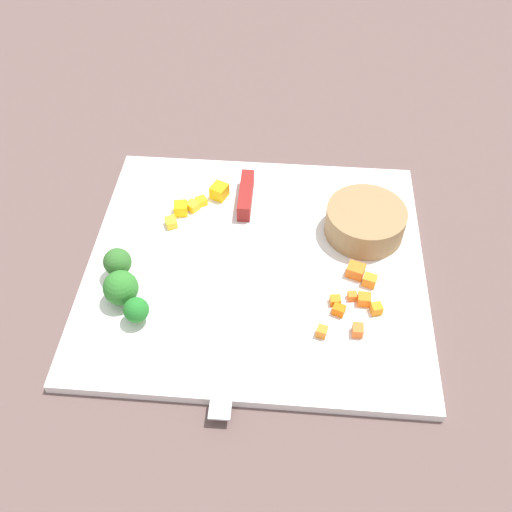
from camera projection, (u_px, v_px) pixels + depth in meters
ground_plane at (256, 268)px, 0.71m from camera, size 4.00×4.00×0.00m
cutting_board at (256, 265)px, 0.71m from camera, size 0.41×0.38×0.01m
prep_bowl at (365, 221)px, 0.72m from camera, size 0.10×0.10×0.04m
chef_knife at (241, 232)px, 0.73m from camera, size 0.02×0.35×0.02m
carrot_dice_0 at (335, 300)px, 0.66m from camera, size 0.01×0.01×0.01m
carrot_dice_1 at (352, 296)px, 0.66m from camera, size 0.01×0.01×0.01m
carrot_dice_2 at (376, 309)px, 0.65m from camera, size 0.01×0.01×0.01m
carrot_dice_3 at (364, 299)px, 0.66m from camera, size 0.02×0.01×0.01m
carrot_dice_4 at (358, 330)px, 0.63m from camera, size 0.01×0.01×0.01m
carrot_dice_5 at (370, 280)px, 0.68m from camera, size 0.02×0.02×0.01m
carrot_dice_6 at (339, 310)px, 0.65m from camera, size 0.02×0.01×0.01m
carrot_dice_7 at (322, 332)px, 0.63m from camera, size 0.01×0.01×0.01m
carrot_dice_8 at (356, 271)px, 0.69m from camera, size 0.02×0.02×0.01m
pepper_dice_0 at (171, 222)px, 0.74m from camera, size 0.02×0.02×0.01m
pepper_dice_1 at (219, 191)px, 0.77m from camera, size 0.03×0.03×0.02m
pepper_dice_2 at (181, 208)px, 0.75m from camera, size 0.02×0.02×0.02m
pepper_dice_3 at (201, 201)px, 0.77m from camera, size 0.02×0.02×0.01m
pepper_dice_4 at (193, 206)px, 0.76m from camera, size 0.02×0.02×0.01m
broccoli_floret_0 at (136, 310)px, 0.63m from camera, size 0.03×0.03×0.03m
broccoli_floret_1 at (121, 288)px, 0.65m from camera, size 0.04×0.04×0.04m
broccoli_floret_2 at (118, 262)px, 0.67m from camera, size 0.03×0.03×0.04m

